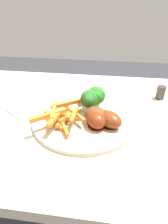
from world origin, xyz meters
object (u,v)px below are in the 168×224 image
Objects in this scene: chicken_drumstick_far at (108,119)px; dining_table at (89,148)px; broccoli_floret_front at (89,99)px; chicken_drumstick_extra at (95,115)px; chicken_drumstick_near at (96,119)px; carrot_fries_pile at (62,115)px; pepper_shaker at (161,92)px; broccoli_floret_middle at (96,96)px; dinner_plate at (84,120)px.

dining_table is at bearing 131.13° from chicken_drumstick_far.
chicken_drumstick_extra is (0.02, -0.05, -0.02)m from broccoli_floret_front.
chicken_drumstick_far is (0.06, -0.07, 0.17)m from dining_table.
carrot_fries_pile is at bearing 177.98° from chicken_drumstick_near.
chicken_drumstick_far is at bearing 1.71° from carrot_fries_pile.
chicken_drumstick_extra is 0.29m from pepper_shaker.
carrot_fries_pile is 3.28× the size of pepper_shaker.
chicken_drumstick_near is (0.02, -0.07, 0.17)m from dining_table.
pepper_shaker is (0.21, 0.19, -0.01)m from chicken_drumstick_extra.
broccoli_floret_middle is (0.02, 0.02, 0.19)m from dining_table.
dinner_plate is at bearing -104.53° from dining_table.
chicken_drumstick_extra is at bearing -137.39° from pepper_shaker.
broccoli_floret_front is 1.54× the size of pepper_shaker.
dining_table is 0.20m from broccoli_floret_front.
broccoli_floret_middle is at bearing 115.67° from chicken_drumstick_far.
pepper_shaker is (0.30, 0.21, -0.01)m from carrot_fries_pile.
pepper_shaker is at bearing 42.61° from chicken_drumstick_extra.
dining_table is 0.31m from pepper_shaker.
dining_table is 0.19m from broccoli_floret_middle.
dinner_plate is 2.53× the size of chicken_drumstick_extra.
chicken_drumstick_far is 0.04m from chicken_drumstick_extra.
broccoli_floret_middle is at bearing 45.50° from carrot_fries_pile.
broccoli_floret_front is 0.28m from pepper_shaker.
carrot_fries_pile is 0.09m from chicken_drumstick_near.
broccoli_floret_front reaches higher than carrot_fries_pile.
chicken_drumstick_far is (0.06, -0.06, -0.03)m from broccoli_floret_front.
pepper_shaker is at bearing 29.62° from broccoli_floret_middle.
dining_table is 8.57× the size of chicken_drumstick_far.
pepper_shaker is (0.21, 0.21, -0.01)m from chicken_drumstick_near.
chicken_drumstick_far reaches higher than dinner_plate.
dining_table is 0.19m from chicken_drumstick_far.
carrot_fries_pile reaches higher than chicken_drumstick_far.
chicken_drumstick_extra reaches higher than carrot_fries_pile.
dining_table is 3.17× the size of dinner_plate.
broccoli_floret_middle reaches higher than dinner_plate.
chicken_drumstick_near is 2.51× the size of pepper_shaker.
chicken_drumstick_extra is (-0.04, 0.01, 0.00)m from chicken_drumstick_far.
chicken_drumstick_near is at bearing -71.42° from dining_table.
dining_table is at bearing 75.47° from dinner_plate.
chicken_drumstick_extra reaches higher than chicken_drumstick_far.
chicken_drumstick_near reaches higher than dinner_plate.
dinner_plate is at bearing 137.84° from chicken_drumstick_near.
broccoli_floret_front is at bearing -93.61° from dining_table.
broccoli_floret_middle is (0.03, 0.06, 0.05)m from dinner_plate.
chicken_drumstick_far is at bearing -20.04° from dinner_plate.
chicken_drumstick_far reaches higher than pepper_shaker.
chicken_drumstick_extra reaches higher than dinner_plate.
broccoli_floret_middle is at bearing 94.17° from chicken_drumstick_near.
dinner_plate is 0.30m from pepper_shaker.
broccoli_floret_middle is at bearing 53.00° from broccoli_floret_front.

